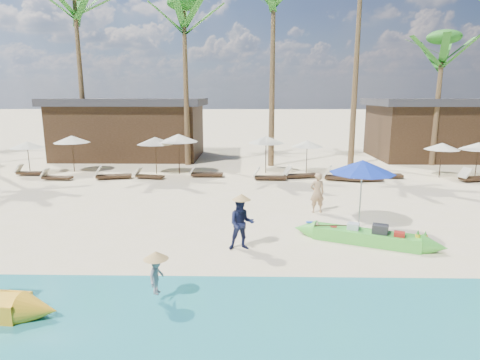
{
  "coord_description": "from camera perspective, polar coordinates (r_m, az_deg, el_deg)",
  "views": [
    {
      "loc": [
        0.63,
        -11.98,
        4.55
      ],
      "look_at": [
        0.35,
        2.0,
        1.58
      ],
      "focal_mm": 30.0,
      "sensor_mm": 36.0,
      "label": 1
    }
  ],
  "objects": [
    {
      "name": "blue_umbrella",
      "position": [
        14.27,
        17.02,
        1.84
      ],
      "size": [
        2.22,
        2.22,
        2.39
      ],
      "color": "#99999E",
      "rests_on": "ground"
    },
    {
      "name": "resort_parasol_6",
      "position": [
        23.63,
        3.73,
        5.75
      ],
      "size": [
        2.14,
        2.14,
        2.2
      ],
      "color": "#362416",
      "rests_on": "ground"
    },
    {
      "name": "resort_parasol_4",
      "position": [
        23.79,
        -11.97,
        5.5
      ],
      "size": [
        2.11,
        2.11,
        2.17
      ],
      "color": "#362416",
      "rests_on": "ground"
    },
    {
      "name": "palm_6",
      "position": [
        29.29,
        26.84,
        15.67
      ],
      "size": [
        2.08,
        2.08,
        8.51
      ],
      "color": "brown",
      "rests_on": "ground"
    },
    {
      "name": "pavilion_west",
      "position": [
        30.81,
        -15.26,
        7.2
      ],
      "size": [
        10.8,
        6.6,
        4.3
      ],
      "color": "#362416",
      "rests_on": "ground"
    },
    {
      "name": "lounger_8_left",
      "position": [
        23.71,
        19.6,
        0.79
      ],
      "size": [
        1.98,
        0.69,
        0.66
      ],
      "rotation": [
        0.0,
        0.0,
        -0.05
      ],
      "color": "#362416",
      "rests_on": "ground"
    },
    {
      "name": "palm_2",
      "position": [
        29.6,
        -22.29,
        20.17
      ],
      "size": [
        2.08,
        2.08,
        11.33
      ],
      "color": "brown",
      "rests_on": "ground"
    },
    {
      "name": "green_canoe",
      "position": [
        13.23,
        17.46,
        -7.68
      ],
      "size": [
        4.86,
        2.31,
        0.65
      ],
      "rotation": [
        0.0,
        0.0,
        -0.4
      ],
      "color": "green",
      "rests_on": "ground"
    },
    {
      "name": "vendor_yellow",
      "position": [
        9.35,
        -11.76,
        -13.1
      ],
      "size": [
        0.44,
        0.63,
        0.89
      ],
      "primitive_type": "imported",
      "rotation": [
        0.0,
        0.0,
        1.36
      ],
      "color": "gray",
      "rests_on": "ground"
    },
    {
      "name": "resort_parasol_9",
      "position": [
        25.3,
        30.82,
        4.16
      ],
      "size": [
        1.98,
        1.98,
        2.04
      ],
      "color": "#362416",
      "rests_on": "ground"
    },
    {
      "name": "resort_parasol_5",
      "position": [
        23.55,
        -8.76,
        5.93
      ],
      "size": [
        2.28,
        2.28,
        2.35
      ],
      "color": "#362416",
      "rests_on": "ground"
    },
    {
      "name": "resort_parasol_8",
      "position": [
        24.94,
        26.81,
        4.3
      ],
      "size": [
        1.9,
        1.9,
        1.96
      ],
      "color": "#362416",
      "rests_on": "ground"
    },
    {
      "name": "lounger_3_right",
      "position": [
        24.07,
        -24.8,
        0.45
      ],
      "size": [
        1.69,
        0.61,
        0.56
      ],
      "rotation": [
        0.0,
        0.0,
        -0.06
      ],
      "color": "#362416",
      "rests_on": "ground"
    },
    {
      "name": "lounger_9_left",
      "position": [
        24.89,
        30.46,
        0.33
      ],
      "size": [
        2.09,
        1.05,
        0.68
      ],
      "rotation": [
        0.0,
        0.0,
        0.23
      ],
      "color": "#362416",
      "rests_on": "ground"
    },
    {
      "name": "wet_sand_strip",
      "position": [
        8.36,
        -3.59,
        -21.0
      ],
      "size": [
        240.0,
        4.5,
        0.01
      ],
      "primitive_type": "cube",
      "color": "tan",
      "rests_on": "ground"
    },
    {
      "name": "lounger_6_right",
      "position": [
        22.55,
        8.35,
        0.79
      ],
      "size": [
        1.95,
        0.94,
        0.64
      ],
      "rotation": [
        0.0,
        0.0,
        0.2
      ],
      "color": "#362416",
      "rests_on": "ground"
    },
    {
      "name": "resort_parasol_3",
      "position": [
        26.04,
        -22.82,
        5.38
      ],
      "size": [
        2.12,
        2.12,
        2.18
      ],
      "color": "#362416",
      "rests_on": "ground"
    },
    {
      "name": "pavilion_east",
      "position": [
        32.46,
        25.64,
        6.68
      ],
      "size": [
        8.8,
        6.6,
        4.3
      ],
      "color": "#362416",
      "rests_on": "ground"
    },
    {
      "name": "lounger_4_right",
      "position": [
        22.76,
        -12.98,
        0.64
      ],
      "size": [
        1.71,
        0.84,
        0.56
      ],
      "rotation": [
        0.0,
        0.0,
        -0.21
      ],
      "color": "#362416",
      "rests_on": "ground"
    },
    {
      "name": "ground",
      "position": [
        12.83,
        -1.77,
        -8.77
      ],
      "size": [
        240.0,
        240.0,
        0.0
      ],
      "primitive_type": "plane",
      "color": "beige",
      "rests_on": "ground"
    },
    {
      "name": "lounger_4_left",
      "position": [
        23.19,
        -17.86,
        0.67
      ],
      "size": [
        2.06,
        1.03,
        0.67
      ],
      "rotation": [
        0.0,
        0.0,
        0.22
      ],
      "color": "#362416",
      "rests_on": "ground"
    },
    {
      "name": "palm_4",
      "position": [
        26.5,
        4.76,
        22.63
      ],
      "size": [
        2.08,
        2.08,
        11.7
      ],
      "color": "brown",
      "rests_on": "ground"
    },
    {
      "name": "lounger_7_left",
      "position": [
        22.34,
        14.08,
        0.48
      ],
      "size": [
        2.1,
        1.22,
        0.68
      ],
      "rotation": [
        0.0,
        0.0,
        -0.32
      ],
      "color": "#362416",
      "rests_on": "ground"
    },
    {
      "name": "lounger_5_left",
      "position": [
        22.72,
        -5.06,
        0.96
      ],
      "size": [
        1.87,
        0.59,
        0.64
      ],
      "rotation": [
        0.0,
        0.0,
        0.01
      ],
      "color": "#362416",
      "rests_on": "ground"
    },
    {
      "name": "resort_parasol_7",
      "position": [
        23.89,
        9.54,
        5.13
      ],
      "size": [
        1.89,
        1.89,
        1.95
      ],
      "color": "#362416",
      "rests_on": "ground"
    },
    {
      "name": "lounger_3_left",
      "position": [
        26.1,
        -27.75,
        1.01
      ],
      "size": [
        1.7,
        0.52,
        0.58
      ],
      "rotation": [
        0.0,
        0.0,
        0.0
      ],
      "color": "#362416",
      "rests_on": "ground"
    },
    {
      "name": "lounger_7_right",
      "position": [
        22.48,
        17.37,
        0.28
      ],
      "size": [
        1.74,
        0.7,
        0.58
      ],
      "rotation": [
        0.0,
        0.0,
        0.11
      ],
      "color": "#362416",
      "rests_on": "ground"
    },
    {
      "name": "palm_3",
      "position": [
        26.86,
        -7.92,
        20.52
      ],
      "size": [
        2.08,
        2.08,
        10.52
      ],
      "color": "brown",
      "rests_on": "ground"
    },
    {
      "name": "lounger_6_left",
      "position": [
        21.88,
        3.98,
        0.52
      ],
      "size": [
        1.82,
        0.63,
        0.61
      ],
      "rotation": [
        0.0,
        0.0,
        -0.04
      ],
      "color": "#362416",
      "rests_on": "ground"
    },
    {
      "name": "tourist",
      "position": [
        15.98,
        10.92,
        -1.79
      ],
      "size": [
        0.63,
        0.46,
        1.6
      ],
      "primitive_type": "imported",
      "rotation": [
        0.0,
        0.0,
        3.27
      ],
      "color": "tan",
      "rests_on": "ground"
    },
    {
      "name": "vendor_green",
      "position": [
        11.99,
        0.21,
        -6.24
      ],
      "size": [
        0.82,
        0.66,
        1.6
      ],
      "primitive_type": "imported",
      "rotation": [
        0.0,
        0.0,
        0.08
      ],
      "color": "#151A3B",
      "rests_on": "ground"
    },
    {
      "name": "resort_parasol_2",
      "position": [
        26.27,
        -28.02,
        4.45
      ],
      "size": [
        1.87,
        1.87,
        1.92
      ],
      "color": "#362416",
      "rests_on": "ground"
    }
  ]
}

